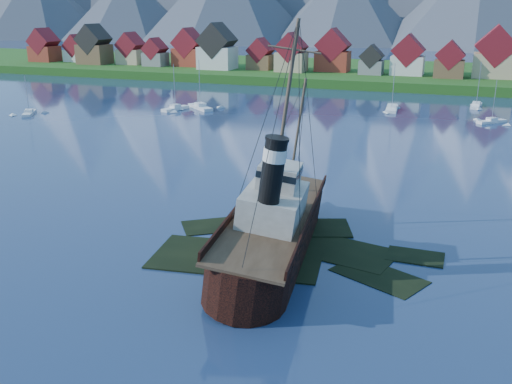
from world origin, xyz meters
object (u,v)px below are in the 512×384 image
(tugboat_wreck, at_px, (274,223))
(sailboat_e, at_px, (392,109))
(sailboat_d, at_px, (492,122))
(sailboat_c, at_px, (200,108))
(sailboat_a, at_px, (29,113))
(sailboat_b, at_px, (175,109))
(sailboat_f, at_px, (476,106))

(tugboat_wreck, relative_size, sailboat_e, 2.66)
(sailboat_d, height_order, sailboat_e, sailboat_e)
(sailboat_c, relative_size, sailboat_e, 1.05)
(sailboat_a, relative_size, sailboat_b, 0.82)
(tugboat_wreck, xyz_separation_m, sailboat_d, (24.51, 86.44, -3.07))
(sailboat_c, bearing_deg, sailboat_e, -32.53)
(sailboat_a, distance_m, sailboat_e, 92.59)
(sailboat_d, bearing_deg, sailboat_c, -127.93)
(sailboat_c, xyz_separation_m, sailboat_d, (71.82, 6.18, -0.06))
(sailboat_e, relative_size, sailboat_f, 1.00)
(sailboat_a, distance_m, sailboat_f, 116.48)
(sailboat_e, bearing_deg, sailboat_b, -164.00)
(sailboat_b, bearing_deg, sailboat_c, 51.79)
(sailboat_e, bearing_deg, tugboat_wreck, -94.29)
(sailboat_c, bearing_deg, tugboat_wreck, -109.95)
(sailboat_a, distance_m, sailboat_b, 36.40)
(sailboat_a, bearing_deg, sailboat_f, -5.07)
(sailboat_c, bearing_deg, sailboat_d, -45.55)
(sailboat_a, distance_m, sailboat_c, 42.96)
(sailboat_a, xyz_separation_m, sailboat_f, (105.32, 49.76, 0.07))
(tugboat_wreck, xyz_separation_m, sailboat_e, (0.47, 95.73, -3.03))
(sailboat_b, relative_size, sailboat_d, 1.20)
(tugboat_wreck, bearing_deg, sailboat_a, 138.18)
(tugboat_wreck, relative_size, sailboat_c, 2.52)
(sailboat_b, xyz_separation_m, sailboat_d, (77.15, 10.05, -0.05))
(sailboat_a, bearing_deg, tugboat_wreck, -65.03)
(tugboat_wreck, bearing_deg, sailboat_d, 67.02)
(sailboat_c, height_order, sailboat_d, sailboat_c)
(sailboat_e, bearing_deg, sailboat_a, -160.12)
(sailboat_d, relative_size, sailboat_f, 0.82)
(sailboat_d, distance_m, sailboat_f, 21.82)
(sailboat_c, distance_m, sailboat_f, 73.85)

